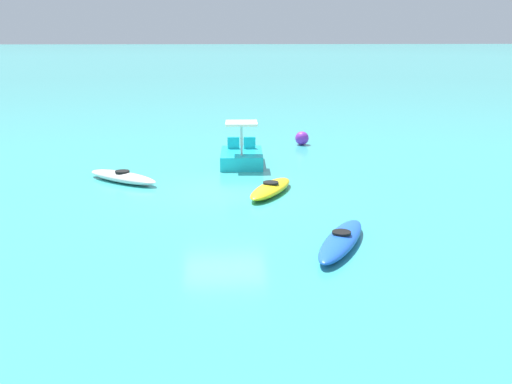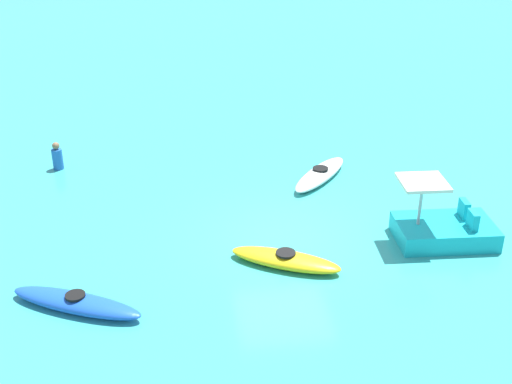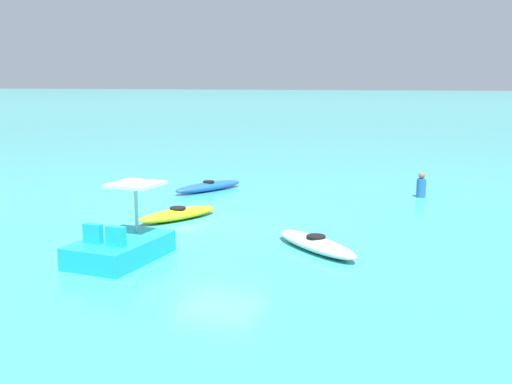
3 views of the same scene
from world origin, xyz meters
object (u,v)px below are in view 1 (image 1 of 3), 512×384
Objects in this scene: pedal_boat_cyan at (242,156)px; buoy_purple at (302,138)px; kayak_blue at (341,240)px; kayak_white at (123,177)px; kayak_yellow at (271,189)px.

pedal_boat_cyan is 4.28× the size of buoy_purple.
buoy_purple is (-3.89, 2.79, -0.04)m from pedal_boat_cyan.
kayak_blue is 1.13× the size of kayak_white.
buoy_purple is (-12.66, 0.96, 0.13)m from kayak_blue.
kayak_yellow is at bearing -14.77° from buoy_purple.
pedal_boat_cyan reaches higher than kayak_white.
kayak_yellow is at bearing 9.46° from pedal_boat_cyan.
kayak_blue is 8.69m from kayak_white.
kayak_white is (-6.48, -5.80, 0.00)m from kayak_blue.
kayak_blue is at bearing 11.80° from pedal_boat_cyan.
buoy_purple reaches higher than kayak_yellow.
kayak_blue and kayak_white have the same top height.
kayak_white is 9.16m from buoy_purple.
pedal_boat_cyan reaches higher than kayak_yellow.
buoy_purple is at bearing 144.34° from pedal_boat_cyan.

